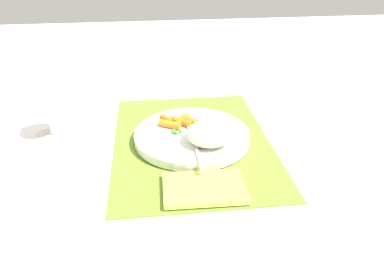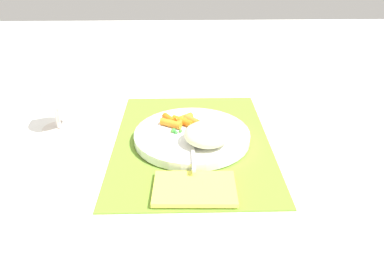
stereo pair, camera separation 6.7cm
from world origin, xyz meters
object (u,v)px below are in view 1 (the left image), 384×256
(carrot_portion, at_px, (178,121))
(plate, at_px, (192,136))
(wine_glass, at_px, (45,94))
(napkin, at_px, (207,188))
(rice_mound, at_px, (210,134))
(fork, at_px, (194,138))

(carrot_portion, bearing_deg, plate, -146.45)
(plate, distance_m, carrot_portion, 0.05)
(wine_glass, height_order, napkin, wine_glass)
(rice_mound, relative_size, fork, 0.48)
(carrot_portion, distance_m, fork, 0.07)
(fork, bearing_deg, wine_glass, 71.75)
(plate, xyz_separation_m, carrot_portion, (0.04, 0.03, 0.02))
(napkin, bearing_deg, wine_glass, 51.45)
(rice_mound, xyz_separation_m, fork, (0.02, 0.03, -0.02))
(carrot_portion, height_order, napkin, carrot_portion)
(fork, relative_size, wine_glass, 1.38)
(rice_mound, distance_m, carrot_portion, 0.10)
(carrot_portion, relative_size, fork, 0.45)
(carrot_portion, relative_size, napkin, 0.61)
(fork, distance_m, wine_glass, 0.32)
(wine_glass, distance_m, napkin, 0.40)
(wine_glass, bearing_deg, carrot_portion, -96.00)
(fork, bearing_deg, plate, -0.14)
(rice_mound, distance_m, napkin, 0.13)
(carrot_portion, xyz_separation_m, napkin, (-0.21, -0.03, -0.02))
(rice_mound, xyz_separation_m, carrot_portion, (0.09, 0.06, -0.01))
(carrot_portion, bearing_deg, rice_mound, -147.72)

